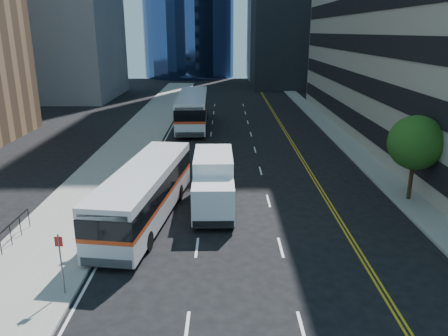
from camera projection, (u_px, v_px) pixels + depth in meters
name	position (u px, v px, depth m)	size (l,w,h in m)	color
ground	(275.00, 269.00, 18.91)	(160.00, 160.00, 0.00)	black
sidewalk_west	(139.00, 136.00, 42.74)	(5.00, 90.00, 0.15)	gray
sidewalk_east	(338.00, 136.00, 42.74)	(2.00, 90.00, 0.15)	gray
street_tree	(416.00, 143.00, 25.46)	(3.20, 3.20, 5.10)	#332114
bus_front	(145.00, 192.00, 23.45)	(3.96, 11.69, 2.96)	silver
bus_rear	(193.00, 109.00, 46.77)	(3.28, 13.57, 3.48)	white
box_truck	(213.00, 182.00, 24.92)	(2.33, 6.49, 3.09)	white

